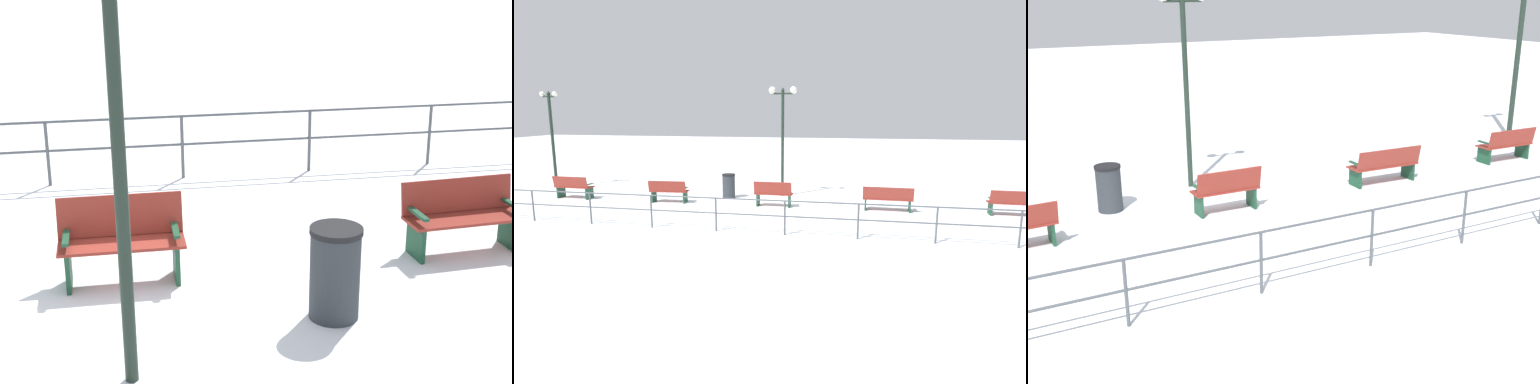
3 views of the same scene
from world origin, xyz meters
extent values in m
plane|color=white|center=(0.00, 0.00, 0.00)|extent=(80.00, 80.00, 0.00)
cube|color=maroon|center=(0.12, -8.02, 0.43)|extent=(0.55, 1.56, 0.04)
cube|color=maroon|center=(-0.13, -8.01, 0.66)|extent=(0.16, 1.54, 0.43)
cube|color=#19472D|center=(0.09, -8.69, 0.21)|extent=(0.45, 0.07, 0.43)
cube|color=#19472D|center=(0.14, -7.35, 0.21)|extent=(0.45, 0.07, 0.43)
cube|color=#19472D|center=(0.11, -8.69, 0.55)|extent=(0.45, 0.09, 0.04)
cube|color=#19472D|center=(0.16, -7.35, 0.55)|extent=(0.45, 0.09, 0.04)
cube|color=maroon|center=(0.06, -4.01, 0.42)|extent=(0.57, 1.70, 0.04)
cube|color=maroon|center=(-0.20, -4.00, 0.65)|extent=(0.17, 1.69, 0.43)
cube|color=#19472D|center=(0.03, -4.75, 0.21)|extent=(0.47, 0.07, 0.42)
cube|color=#19472D|center=(0.08, -3.27, 0.21)|extent=(0.47, 0.07, 0.42)
cube|color=#19472D|center=(0.05, -4.75, 0.54)|extent=(0.47, 0.09, 0.04)
cube|color=#19472D|center=(0.10, -3.27, 0.54)|extent=(0.47, 0.09, 0.04)
cube|color=maroon|center=(-0.02, 0.00, 0.46)|extent=(0.47, 1.36, 0.04)
cube|color=maroon|center=(-0.25, 0.00, 0.71)|extent=(0.12, 1.36, 0.45)
cube|color=#19472D|center=(-0.01, -0.58, 0.23)|extent=(0.42, 0.05, 0.46)
cube|color=#19472D|center=(-0.02, 0.58, 0.23)|extent=(0.42, 0.05, 0.46)
cube|color=#19472D|center=(0.01, -0.58, 0.58)|extent=(0.42, 0.07, 0.04)
cube|color=#19472D|center=(0.00, 0.58, 0.58)|extent=(0.42, 0.07, 0.04)
cube|color=#19472D|center=(-0.07, 3.40, 0.22)|extent=(0.42, 0.08, 0.43)
cube|color=#19472D|center=(-0.05, 3.40, 0.55)|extent=(0.42, 0.10, 0.04)
cylinder|color=#1E2D23|center=(1.94, -10.24, 2.52)|extent=(0.16, 0.16, 5.04)
cylinder|color=#1E2D23|center=(1.94, 0.02, 2.10)|extent=(0.12, 0.12, 4.20)
cylinder|color=#1E2D23|center=(1.94, 0.02, 4.08)|extent=(0.07, 0.84, 0.07)
cylinder|color=#4C5156|center=(-3.60, -3.01, 0.49)|extent=(0.05, 0.05, 0.98)
cylinder|color=#4C5156|center=(-3.60, -1.00, 0.49)|extent=(0.05, 0.05, 0.98)
cylinder|color=#4C5156|center=(-3.60, 1.00, 0.49)|extent=(0.05, 0.05, 0.98)
cylinder|color=#4C5156|center=(-3.60, 3.01, 0.49)|extent=(0.05, 0.05, 0.98)
cylinder|color=#4C5156|center=(-3.60, 0.00, 0.98)|extent=(0.04, 22.04, 0.04)
cylinder|color=#4C5156|center=(-3.60, 0.00, 0.54)|extent=(0.04, 22.04, 0.04)
cylinder|color=#2D3338|center=(1.16, 2.05, 0.45)|extent=(0.50, 0.50, 0.90)
cylinder|color=black|center=(1.16, 2.05, 0.93)|extent=(0.52, 0.52, 0.06)
camera|label=1|loc=(7.86, -0.01, 3.75)|focal=54.58mm
camera|label=2|loc=(-15.14, -2.90, 3.43)|focal=30.36mm
camera|label=3|loc=(-11.20, 4.79, 4.34)|focal=44.22mm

